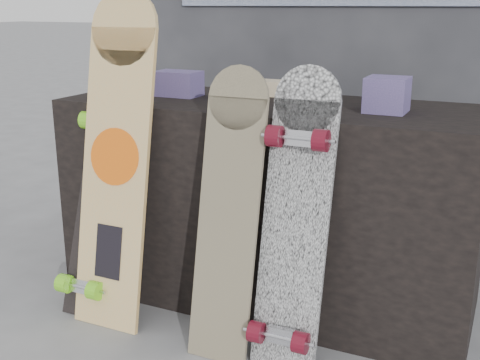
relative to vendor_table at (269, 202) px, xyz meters
The scene contains 10 objects.
ground 0.64m from the vendor_table, 90.00° to the right, with size 60.00×60.00×0.00m, color slate.
vendor_table is the anchor object (origin of this frame).
booth 1.10m from the vendor_table, 90.00° to the left, with size 2.40×0.22×2.20m.
merch_box_purple 0.61m from the vendor_table, behind, with size 0.18×0.12×0.10m, color navy.
merch_box_small 0.64m from the vendor_table, ahead, with size 0.14×0.14×0.12m, color navy.
merch_box_flat 0.47m from the vendor_table, 106.42° to the left, with size 0.22×0.10×0.06m, color #D1B78C.
longboard_geisha 0.63m from the vendor_table, 140.22° to the right, with size 0.28×0.26×1.22m.
longboard_celtic 0.44m from the vendor_table, 86.28° to the right, with size 0.21×0.22×0.97m.
longboard_cascadia 0.47m from the vendor_table, 57.48° to the right, with size 0.22×0.29×0.98m.
skateboard_dark 0.66m from the vendor_table, 149.65° to the right, with size 0.21×0.38×0.93m.
Camera 1 is at (0.85, -1.61, 1.16)m, focal length 45.00 mm.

